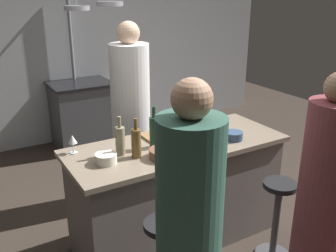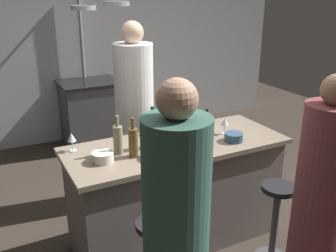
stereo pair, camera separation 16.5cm
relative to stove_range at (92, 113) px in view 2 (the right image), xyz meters
name	(u,v)px [view 2 (the right image)]	position (x,y,z in m)	size (l,w,h in m)	color
ground_plane	(176,237)	(0.00, -2.45, -0.45)	(9.00, 9.00, 0.00)	#382D26
back_wall	(79,47)	(0.00, 0.40, 0.85)	(6.40, 0.16, 2.60)	#B2B7BC
kitchen_island	(176,192)	(0.00, -2.45, 0.01)	(1.80, 0.72, 0.90)	slate
stove_range	(92,113)	(0.00, 0.00, 0.00)	(0.80, 0.64, 0.89)	#47474C
chef	(135,120)	(-0.01, -1.60, 0.39)	(0.38, 0.38, 1.80)	white
guest_left	(176,243)	(-0.54, -3.43, 0.34)	(0.36, 0.36, 1.69)	#33594C
bar_stool_right	(275,220)	(0.54, -3.07, -0.07)	(0.28, 0.28, 0.68)	#4C4C51
guest_right	(319,203)	(0.52, -3.46, 0.30)	(0.34, 0.34, 1.61)	brown
overhead_pot_rack	(93,26)	(-0.06, -0.52, 1.22)	(0.61, 1.46, 2.17)	gray
cutting_board	(162,135)	(-0.03, -2.25, 0.46)	(0.32, 0.22, 0.02)	#997047
pepper_mill	(202,135)	(0.13, -2.62, 0.56)	(0.05, 0.05, 0.21)	#382319
wine_bottle_red	(206,131)	(0.20, -2.56, 0.57)	(0.07, 0.07, 0.29)	#143319
wine_bottle_green	(153,131)	(-0.20, -2.43, 0.58)	(0.07, 0.07, 0.33)	#193D23
wine_bottle_amber	(133,142)	(-0.40, -2.53, 0.57)	(0.07, 0.07, 0.30)	brown
wine_bottle_white	(118,139)	(-0.49, -2.42, 0.57)	(0.07, 0.07, 0.30)	gray
wine_glass_by_chef	(225,122)	(0.46, -2.45, 0.56)	(0.07, 0.07, 0.15)	silver
wine_glass_near_right_guest	(72,138)	(-0.78, -2.21, 0.56)	(0.07, 0.07, 0.15)	silver
mixing_bowl_blue	(234,137)	(0.44, -2.62, 0.49)	(0.15, 0.15, 0.07)	#334C6B
mixing_bowl_ceramic	(103,157)	(-0.63, -2.51, 0.49)	(0.16, 0.16, 0.07)	silver
mixing_bowl_wooden	(161,153)	(-0.23, -2.63, 0.49)	(0.22, 0.22, 0.07)	brown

